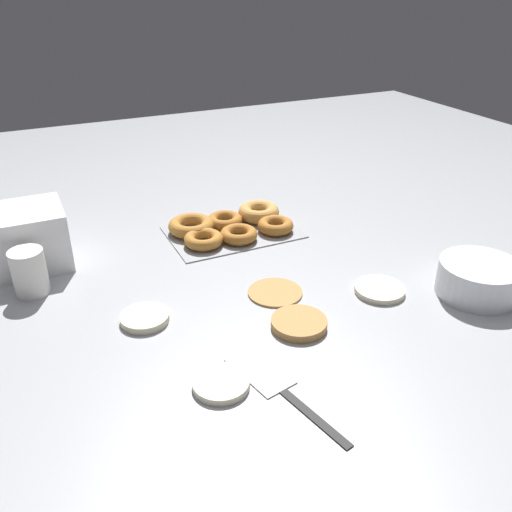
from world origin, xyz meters
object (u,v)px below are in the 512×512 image
pancake_0 (221,383)px  spatula (271,380)px  paper_cup (29,272)px  pancake_2 (299,323)px  pancake_4 (144,317)px  donut_tray (231,226)px  pancake_3 (275,291)px  batter_bowl (478,279)px  pancake_1 (380,290)px  container_stack (30,237)px

pancake_0 → spatula: (-0.08, 0.02, -0.00)m
spatula → paper_cup: bearing=23.1°
pancake_2 → pancake_4: bearing=-29.5°
pancake_2 → donut_tray: size_ratio=0.33×
pancake_2 → spatula: 0.16m
pancake_3 → batter_bowl: batter_bowl is taller
donut_tray → batter_bowl: (-0.33, 0.47, 0.02)m
pancake_4 → pancake_2: bearing=150.5°
pancake_1 → pancake_4: pancake_4 is taller
batter_bowl → pancake_2: bearing=-7.6°
pancake_1 → spatula: 0.35m
pancake_4 → batter_bowl: bearing=163.0°
pancake_4 → spatula: pancake_4 is taller
batter_bowl → container_stack: container_stack is taller
donut_tray → pancake_4: bearing=43.7°
donut_tray → spatula: donut_tray is taller
pancake_3 → donut_tray: 0.30m
paper_cup → pancake_2: bearing=142.3°
pancake_1 → spatula: pancake_1 is taller
pancake_4 → donut_tray: bearing=-136.3°
pancake_1 → pancake_2: bearing=9.8°
pancake_3 → batter_bowl: (-0.36, 0.17, 0.03)m
batter_bowl → pancake_3: bearing=-25.2°
donut_tray → batter_bowl: bearing=125.3°
pancake_4 → spatula: 0.28m
pancake_0 → paper_cup: bearing=-60.2°
pancake_4 → spatula: size_ratio=0.35×
paper_cup → spatula: size_ratio=0.36×
pancake_3 → pancake_4: (0.26, -0.02, 0.00)m
pancake_4 → paper_cup: (0.18, -0.19, 0.04)m
pancake_0 → pancake_3: size_ratio=0.82×
pancake_3 → donut_tray: bearing=-95.8°
container_stack → pancake_0: bearing=112.3°
pancake_0 → pancake_4: size_ratio=1.00×
pancake_4 → container_stack: bearing=-62.9°
pancake_3 → pancake_0: bearing=46.1°
pancake_4 → donut_tray: donut_tray is taller
pancake_1 → pancake_2: 0.21m
pancake_4 → donut_tray: size_ratio=0.29×
pancake_1 → paper_cup: 0.69m
pancake_1 → pancake_3: bearing=-23.9°
pancake_3 → paper_cup: (0.44, -0.21, 0.04)m
pancake_0 → container_stack: bearing=-67.7°
pancake_1 → container_stack: 0.75m
paper_cup → donut_tray: bearing=-169.0°
donut_tray → container_stack: bearing=-4.7°
pancake_0 → pancake_1: (-0.39, -0.12, -0.00)m
pancake_1 → pancake_2: size_ratio=0.98×
pancake_2 → donut_tray: (-0.04, -0.42, 0.01)m
pancake_3 → spatula: bearing=61.6°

